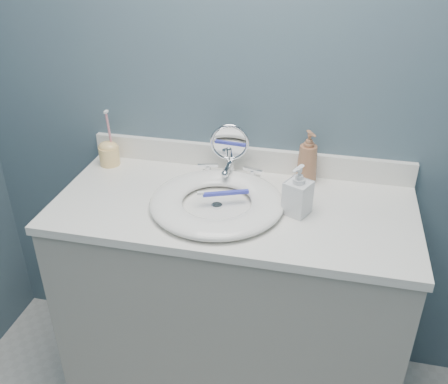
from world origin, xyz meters
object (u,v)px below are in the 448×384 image
(makeup_mirror, at_px, (229,148))
(toothbrush_holder, at_px, (109,152))
(soap_bottle_clear, at_px, (298,190))
(soap_bottle_amber, at_px, (308,157))

(makeup_mirror, distance_m, toothbrush_holder, 0.48)
(toothbrush_holder, bearing_deg, soap_bottle_clear, -14.66)
(soap_bottle_amber, height_order, toothbrush_holder, toothbrush_holder)
(soap_bottle_amber, distance_m, soap_bottle_clear, 0.22)
(makeup_mirror, xyz_separation_m, toothbrush_holder, (-0.47, -0.00, -0.06))
(makeup_mirror, distance_m, soap_bottle_amber, 0.28)
(soap_bottle_amber, bearing_deg, soap_bottle_clear, -124.28)
(soap_bottle_clear, xyz_separation_m, toothbrush_holder, (-0.74, 0.19, -0.03))
(toothbrush_holder, bearing_deg, soap_bottle_amber, 2.18)
(soap_bottle_amber, xyz_separation_m, toothbrush_holder, (-0.76, -0.03, -0.05))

